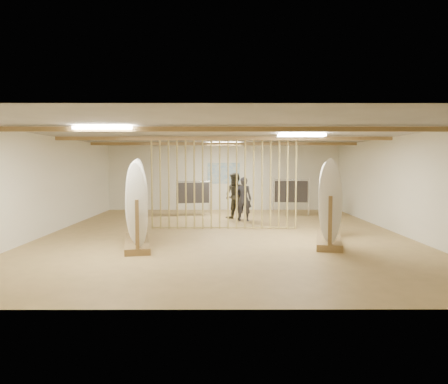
{
  "coord_description": "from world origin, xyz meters",
  "views": [
    {
      "loc": [
        -0.03,
        -11.35,
        1.99
      ],
      "look_at": [
        0.0,
        0.0,
        1.2
      ],
      "focal_mm": 32.0,
      "sensor_mm": 36.0,
      "label": 1
    }
  ],
  "objects_px": {
    "rack_right": "(329,215)",
    "clothing_rack_b": "(291,191)",
    "shopper_a": "(244,196)",
    "clothing_rack_a": "(193,193)",
    "shopper_b": "(235,193)",
    "rack_left": "(137,218)"
  },
  "relations": [
    {
      "from": "rack_right",
      "to": "clothing_rack_b",
      "type": "bearing_deg",
      "value": 103.67
    },
    {
      "from": "rack_right",
      "to": "shopper_a",
      "type": "xyz_separation_m",
      "value": [
        -1.95,
        3.94,
        0.15
      ]
    },
    {
      "from": "clothing_rack_b",
      "to": "shopper_a",
      "type": "relative_size",
      "value": 0.82
    },
    {
      "from": "clothing_rack_a",
      "to": "clothing_rack_b",
      "type": "xyz_separation_m",
      "value": [
        3.79,
        0.08,
        0.04
      ]
    },
    {
      "from": "shopper_a",
      "to": "rack_right",
      "type": "bearing_deg",
      "value": 128.15
    },
    {
      "from": "rack_right",
      "to": "clothing_rack_a",
      "type": "distance_m",
      "value": 6.61
    },
    {
      "from": "clothing_rack_b",
      "to": "shopper_b",
      "type": "distance_m",
      "value": 2.51
    },
    {
      "from": "shopper_b",
      "to": "rack_right",
      "type": "bearing_deg",
      "value": -20.78
    },
    {
      "from": "shopper_a",
      "to": "shopper_b",
      "type": "height_order",
      "value": "shopper_b"
    },
    {
      "from": "rack_left",
      "to": "rack_right",
      "type": "xyz_separation_m",
      "value": [
        4.76,
        0.39,
        0.03
      ]
    },
    {
      "from": "clothing_rack_a",
      "to": "clothing_rack_b",
      "type": "bearing_deg",
      "value": -8.38
    },
    {
      "from": "rack_left",
      "to": "shopper_b",
      "type": "height_order",
      "value": "rack_left"
    },
    {
      "from": "clothing_rack_b",
      "to": "shopper_a",
      "type": "bearing_deg",
      "value": -133.74
    },
    {
      "from": "rack_left",
      "to": "clothing_rack_a",
      "type": "height_order",
      "value": "rack_left"
    },
    {
      "from": "rack_left",
      "to": "shopper_b",
      "type": "xyz_separation_m",
      "value": [
        2.53,
        4.65,
        0.26
      ]
    },
    {
      "from": "rack_left",
      "to": "shopper_a",
      "type": "relative_size",
      "value": 1.26
    },
    {
      "from": "shopper_a",
      "to": "clothing_rack_a",
      "type": "bearing_deg",
      "value": -25.81
    },
    {
      "from": "clothing_rack_a",
      "to": "rack_left",
      "type": "bearing_deg",
      "value": -108.82
    },
    {
      "from": "rack_left",
      "to": "clothing_rack_a",
      "type": "xyz_separation_m",
      "value": [
        0.94,
        5.77,
        0.2
      ]
    },
    {
      "from": "rack_left",
      "to": "shopper_b",
      "type": "distance_m",
      "value": 5.3
    },
    {
      "from": "clothing_rack_a",
      "to": "shopper_b",
      "type": "xyz_separation_m",
      "value": [
        1.59,
        -1.12,
        0.06
      ]
    },
    {
      "from": "shopper_a",
      "to": "clothing_rack_b",
      "type": "bearing_deg",
      "value": -129.74
    }
  ]
}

